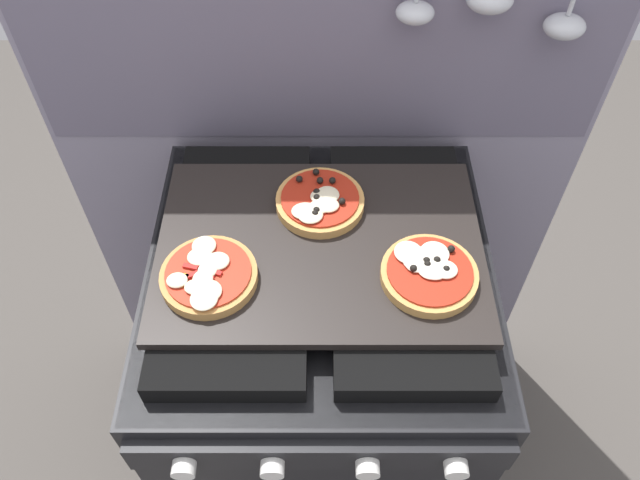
% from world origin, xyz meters
% --- Properties ---
extents(ground_plane, '(4.00, 4.00, 0.00)m').
position_xyz_m(ground_plane, '(0.00, 0.00, 0.00)').
color(ground_plane, '#4C4742').
extents(kitchen_backsplash, '(1.10, 0.09, 1.55)m').
position_xyz_m(kitchen_backsplash, '(0.00, 0.33, 0.79)').
color(kitchen_backsplash, gray).
rests_on(kitchen_backsplash, ground_plane).
extents(stove, '(0.60, 0.64, 0.90)m').
position_xyz_m(stove, '(-0.00, -0.00, 0.45)').
color(stove, black).
rests_on(stove, ground_plane).
extents(baking_tray, '(0.54, 0.38, 0.02)m').
position_xyz_m(baking_tray, '(0.00, 0.00, 0.91)').
color(baking_tray, black).
rests_on(baking_tray, stove).
extents(pizza_left, '(0.15, 0.15, 0.03)m').
position_xyz_m(pizza_left, '(-0.18, -0.07, 0.93)').
color(pizza_left, '#C18947').
rests_on(pizza_left, baking_tray).
extents(pizza_right, '(0.15, 0.15, 0.03)m').
position_xyz_m(pizza_right, '(0.17, -0.07, 0.93)').
color(pizza_right, tan).
rests_on(pizza_right, baking_tray).
extents(pizza_center, '(0.15, 0.15, 0.03)m').
position_xyz_m(pizza_center, '(0.00, 0.08, 0.93)').
color(pizza_center, tan).
rests_on(pizza_center, baking_tray).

